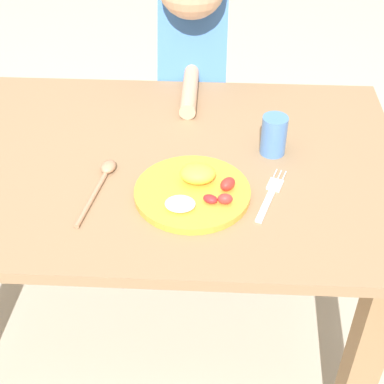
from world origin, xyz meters
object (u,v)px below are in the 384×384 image
Objects in this scene: plate at (194,190)px; spoon at (102,179)px; fork at (270,195)px; drinking_cup at (274,135)px; person at (193,90)px.

spoon is at bearing 170.18° from plate.
fork is 1.90× the size of drinking_cup.
person reaches higher than drinking_cup.
plate is 1.13× the size of spoon.
person is (-0.03, 0.62, -0.10)m from plate.
drinking_cup is (0.01, 0.17, 0.05)m from fork.
plate is 0.25× the size of person.
plate is at bearing 110.49° from fork.
drinking_cup reaches higher than spoon.
spoon is at bearing -160.75° from drinking_cup.
person is (-0.20, 0.61, -0.09)m from fork.
plate reaches higher than spoon.
drinking_cup reaches higher than plate.
spoon is 0.22× the size of person.
drinking_cup is at bearing 14.07° from fork.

